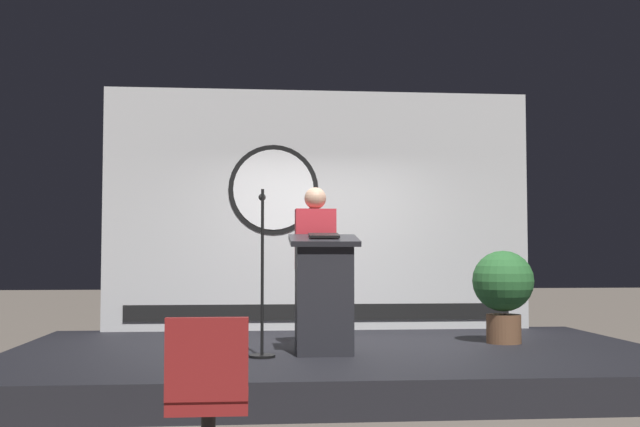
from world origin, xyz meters
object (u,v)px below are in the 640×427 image
object	(u,v)px
podium	(324,294)
potted_plant	(503,287)
speaker_person	(315,266)
audience_chair_left	(208,389)
microphone_stand	(262,298)

from	to	relation	value
podium	potted_plant	size ratio (longest dim) A/B	1.17
speaker_person	podium	bearing A→B (deg)	-85.22
potted_plant	audience_chair_left	size ratio (longest dim) A/B	1.09
podium	speaker_person	world-z (taller)	speaker_person
audience_chair_left	speaker_person	bearing A→B (deg)	75.45
potted_plant	audience_chair_left	world-z (taller)	potted_plant
podium	potted_plant	world-z (taller)	podium
podium	microphone_stand	xyz separation A→B (m)	(-0.58, -0.11, -0.03)
speaker_person	microphone_stand	bearing A→B (deg)	-132.27
microphone_stand	podium	bearing A→B (deg)	10.74
speaker_person	audience_chair_left	size ratio (longest dim) A/B	1.80
speaker_person	potted_plant	world-z (taller)	speaker_person
speaker_person	potted_plant	distance (m)	2.03
podium	audience_chair_left	distance (m)	3.02
microphone_stand	audience_chair_left	xyz separation A→B (m)	(-0.33, -2.75, -0.34)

